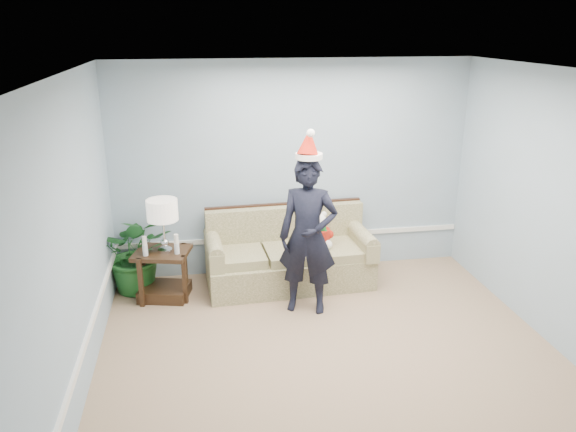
{
  "coord_description": "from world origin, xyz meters",
  "views": [
    {
      "loc": [
        -1.21,
        -4.26,
        3.07
      ],
      "look_at": [
        -0.22,
        1.55,
        1.06
      ],
      "focal_mm": 35.0,
      "sensor_mm": 36.0,
      "label": 1
    }
  ],
  "objects_px": {
    "houseplant": "(137,252)",
    "man": "(308,236)",
    "table_lamp": "(162,212)",
    "side_table": "(164,279)",
    "teddy_bear": "(319,234)",
    "sofa": "(288,257)"
  },
  "relations": [
    {
      "from": "side_table",
      "to": "table_lamp",
      "type": "relative_size",
      "value": 1.14
    },
    {
      "from": "sofa",
      "to": "table_lamp",
      "type": "bearing_deg",
      "value": -175.37
    },
    {
      "from": "side_table",
      "to": "teddy_bear",
      "type": "bearing_deg",
      "value": 2.25
    },
    {
      "from": "houseplant",
      "to": "man",
      "type": "bearing_deg",
      "value": -22.73
    },
    {
      "from": "table_lamp",
      "to": "houseplant",
      "type": "relative_size",
      "value": 0.63
    },
    {
      "from": "table_lamp",
      "to": "man",
      "type": "height_order",
      "value": "man"
    },
    {
      "from": "teddy_bear",
      "to": "sofa",
      "type": "bearing_deg",
      "value": 155.49
    },
    {
      "from": "man",
      "to": "table_lamp",
      "type": "bearing_deg",
      "value": 178.88
    },
    {
      "from": "table_lamp",
      "to": "houseplant",
      "type": "bearing_deg",
      "value": 142.82
    },
    {
      "from": "man",
      "to": "teddy_bear",
      "type": "xyz_separation_m",
      "value": [
        0.27,
        0.64,
        -0.23
      ]
    },
    {
      "from": "houseplant",
      "to": "man",
      "type": "height_order",
      "value": "man"
    },
    {
      "from": "table_lamp",
      "to": "sofa",
      "type": "bearing_deg",
      "value": 7.38
    },
    {
      "from": "side_table",
      "to": "houseplant",
      "type": "relative_size",
      "value": 0.72
    },
    {
      "from": "side_table",
      "to": "teddy_bear",
      "type": "xyz_separation_m",
      "value": [
        1.88,
        0.07,
        0.42
      ]
    },
    {
      "from": "table_lamp",
      "to": "teddy_bear",
      "type": "relative_size",
      "value": 1.4
    },
    {
      "from": "side_table",
      "to": "man",
      "type": "bearing_deg",
      "value": -19.31
    },
    {
      "from": "man",
      "to": "sofa",
      "type": "bearing_deg",
      "value": 115.08
    },
    {
      "from": "table_lamp",
      "to": "teddy_bear",
      "type": "distance_m",
      "value": 1.88
    },
    {
      "from": "sofa",
      "to": "side_table",
      "type": "distance_m",
      "value": 1.53
    },
    {
      "from": "man",
      "to": "side_table",
      "type": "bearing_deg",
      "value": 178.51
    },
    {
      "from": "table_lamp",
      "to": "man",
      "type": "relative_size",
      "value": 0.36
    },
    {
      "from": "side_table",
      "to": "houseplant",
      "type": "xyz_separation_m",
      "value": [
        -0.31,
        0.24,
        0.27
      ]
    }
  ]
}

